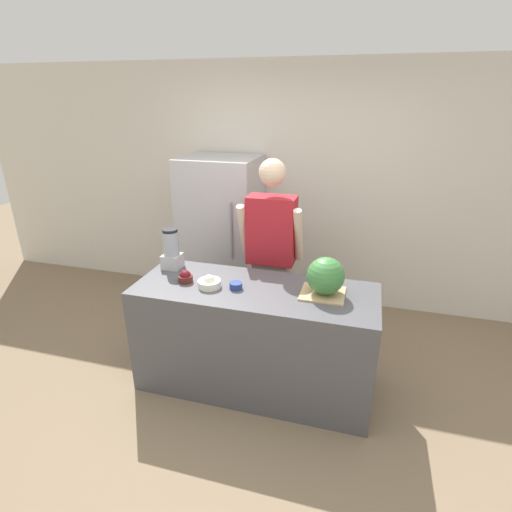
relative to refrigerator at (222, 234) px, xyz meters
The scene contains 11 objects.
ground_plane 1.99m from the refrigerator, 65.61° to the right, with size 14.00×14.00×0.00m, color #7F6B51.
wall_back 0.97m from the refrigerator, 27.93° to the left, with size 8.00×0.06×2.60m.
counter_island 1.54m from the refrigerator, 59.96° to the right, with size 1.85×0.71×0.88m.
refrigerator is the anchor object (origin of this frame).
person 0.99m from the refrigerator, 42.89° to the right, with size 0.56×0.28×1.77m.
cutting_board 1.77m from the refrigerator, 44.91° to the right, with size 0.32×0.30×0.01m.
watermelon 1.79m from the refrigerator, 44.66° to the right, with size 0.28×0.28×0.28m.
bowl_cherries 1.35m from the refrigerator, 81.76° to the right, with size 0.11×0.11×0.10m.
bowl_cream 1.42m from the refrigerator, 73.39° to the right, with size 0.18×0.18×0.10m.
bowl_small_blue 1.47m from the refrigerator, 65.42° to the right, with size 0.10×0.10×0.05m.
blender 1.12m from the refrigerator, 91.64° to the right, with size 0.15×0.15×0.35m.
Camera 1 is at (0.75, -2.26, 2.24)m, focal length 28.00 mm.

